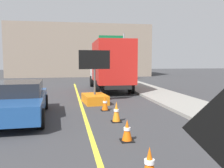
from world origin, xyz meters
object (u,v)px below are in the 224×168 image
at_px(arrow_board_trailer, 95,94).
at_px(pickup_car, 18,100).
at_px(highway_guide_sign, 117,49).
at_px(traffic_cone_near_sign, 149,164).
at_px(box_truck, 110,65).
at_px(traffic_cone_mid_lane, 127,131).
at_px(traffic_cone_curbside, 105,103).
at_px(traffic_cone_far_lane, 116,112).

bearing_deg(arrow_board_trailer, pickup_car, -139.07).
relative_size(arrow_board_trailer, pickup_car, 0.54).
height_order(highway_guide_sign, traffic_cone_near_sign, highway_guide_sign).
bearing_deg(box_truck, arrow_board_trailer, -108.14).
relative_size(traffic_cone_mid_lane, traffic_cone_curbside, 0.91).
relative_size(box_truck, highway_guide_sign, 1.48).
distance_m(highway_guide_sign, traffic_cone_mid_lane, 20.49).
relative_size(highway_guide_sign, traffic_cone_far_lane, 6.73).
xyz_separation_m(pickup_car, highway_guide_sign, (7.11, 16.57, 2.72)).
bearing_deg(traffic_cone_mid_lane, box_truck, 82.50).
bearing_deg(traffic_cone_curbside, traffic_cone_near_sign, -91.50).
height_order(arrow_board_trailer, traffic_cone_near_sign, arrow_board_trailer).
distance_m(pickup_car, traffic_cone_far_lane, 3.76).
bearing_deg(traffic_cone_far_lane, box_truck, 81.57).
distance_m(arrow_board_trailer, traffic_cone_near_sign, 8.39).
bearing_deg(pickup_car, traffic_cone_mid_lane, -44.38).
bearing_deg(traffic_cone_curbside, traffic_cone_far_lane, -87.37).
bearing_deg(traffic_cone_far_lane, traffic_cone_near_sign, -93.44).
height_order(pickup_car, traffic_cone_near_sign, pickup_car).
xyz_separation_m(highway_guide_sign, traffic_cone_curbside, (-3.66, -15.72, -3.10)).
height_order(highway_guide_sign, traffic_cone_curbside, highway_guide_sign).
distance_m(box_truck, highway_guide_sign, 9.03).
bearing_deg(traffic_cone_mid_lane, pickup_car, 135.62).
xyz_separation_m(pickup_car, traffic_cone_mid_lane, (3.41, -3.34, -0.40)).
xyz_separation_m(box_truck, traffic_cone_curbside, (-1.45, -7.10, -1.54)).
relative_size(arrow_board_trailer, traffic_cone_mid_lane, 4.48).
bearing_deg(arrow_board_trailer, traffic_cone_near_sign, -89.52).
height_order(traffic_cone_near_sign, traffic_cone_far_lane, traffic_cone_far_lane).
relative_size(pickup_car, traffic_cone_near_sign, 7.71).
height_order(highway_guide_sign, traffic_cone_far_lane, highway_guide_sign).
distance_m(highway_guide_sign, traffic_cone_curbside, 16.43).
relative_size(box_truck, traffic_cone_near_sign, 11.29).
relative_size(box_truck, traffic_cone_curbside, 11.11).
bearing_deg(traffic_cone_near_sign, highway_guide_sign, 80.19).
xyz_separation_m(highway_guide_sign, traffic_cone_mid_lane, (-3.70, -19.91, -3.13)).
height_order(arrow_board_trailer, pickup_car, arrow_board_trailer).
bearing_deg(box_truck, traffic_cone_mid_lane, -97.50).
height_order(arrow_board_trailer, box_truck, box_truck).
bearing_deg(traffic_cone_near_sign, pickup_car, 120.32).
xyz_separation_m(arrow_board_trailer, box_truck, (1.69, 5.17, 1.39)).
relative_size(pickup_car, traffic_cone_mid_lane, 8.36).
bearing_deg(traffic_cone_curbside, highway_guide_sign, 76.88).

